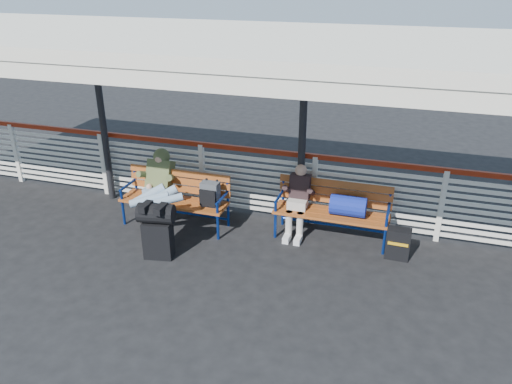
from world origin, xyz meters
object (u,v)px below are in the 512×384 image
(bench_left, at_px, (184,194))
(bench_right, at_px, (340,206))
(luggage_stack, at_px, (157,229))
(suitcase_side, at_px, (398,244))
(traveler_man, at_px, (157,192))
(companion_person, at_px, (298,200))

(bench_left, distance_m, bench_right, 2.53)
(luggage_stack, height_order, suitcase_side, luggage_stack)
(bench_left, bearing_deg, suitcase_side, -0.10)
(luggage_stack, distance_m, bench_right, 2.81)
(luggage_stack, relative_size, traveler_man, 0.53)
(luggage_stack, xyz_separation_m, companion_person, (1.80, 1.33, 0.12))
(bench_right, relative_size, traveler_man, 1.10)
(luggage_stack, xyz_separation_m, traveler_man, (-0.35, 0.69, 0.25))
(bench_right, distance_m, companion_person, 0.66)
(luggage_stack, bearing_deg, suitcase_side, 6.58)
(bench_right, height_order, companion_person, companion_person)
(traveler_man, height_order, suitcase_side, traveler_man)
(bench_right, bearing_deg, traveler_man, -166.85)
(suitcase_side, bearing_deg, companion_person, 171.19)
(bench_left, bearing_deg, luggage_stack, -87.41)
(suitcase_side, bearing_deg, traveler_man, -173.00)
(bench_left, xyz_separation_m, bench_right, (2.51, 0.30, 0.01))
(companion_person, relative_size, suitcase_side, 2.37)
(bench_left, height_order, suitcase_side, bench_left)
(bench_left, relative_size, companion_person, 1.57)
(bench_right, relative_size, companion_person, 1.57)
(luggage_stack, bearing_deg, bench_left, 82.29)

